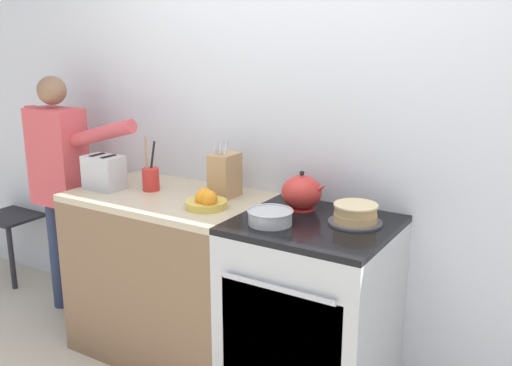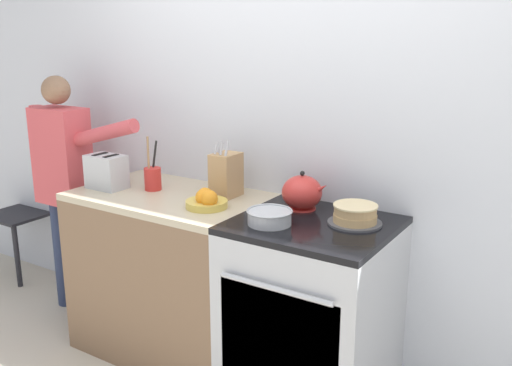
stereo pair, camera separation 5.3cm
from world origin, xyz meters
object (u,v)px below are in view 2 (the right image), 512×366
object	(u,v)px
stove_range	(311,314)
utensil_crock	(153,178)
dining_chair	(29,206)
tea_kettle	(302,193)
layer_cake	(355,215)
toaster	(106,172)
fruit_bowl	(206,200)
mixing_bowl	(270,217)
knife_block	(226,175)
person_baker	(64,176)

from	to	relation	value
stove_range	utensil_crock	distance (m)	1.13
dining_chair	utensil_crock	bearing A→B (deg)	-21.97
tea_kettle	dining_chair	size ratio (longest dim) A/B	0.27
layer_cake	toaster	xyz separation A→B (m)	(-1.40, -0.17, 0.05)
fruit_bowl	toaster	distance (m)	0.69
tea_kettle	mixing_bowl	xyz separation A→B (m)	(-0.02, -0.28, -0.05)
tea_kettle	stove_range	bearing A→B (deg)	-47.10
fruit_bowl	utensil_crock	bearing A→B (deg)	166.62
layer_cake	tea_kettle	size ratio (longest dim) A/B	1.02
mixing_bowl	toaster	size ratio (longest dim) A/B	0.92
tea_kettle	utensil_crock	bearing A→B (deg)	-171.28
tea_kettle	utensil_crock	xyz separation A→B (m)	(-0.85, -0.13, -0.02)
tea_kettle	toaster	size ratio (longest dim) A/B	1.06
layer_cake	knife_block	xyz separation A→B (m)	(-0.75, 0.05, 0.07)
toaster	person_baker	size ratio (longest dim) A/B	0.15
mixing_bowl	person_baker	world-z (taller)	person_baker
knife_block	tea_kettle	bearing A→B (deg)	2.07
layer_cake	mixing_bowl	size ratio (longest dim) A/B	1.17
stove_range	tea_kettle	xyz separation A→B (m)	(-0.14, 0.15, 0.54)
dining_chair	fruit_bowl	bearing A→B (deg)	-22.86
tea_kettle	person_baker	xyz separation A→B (m)	(-1.60, -0.12, -0.11)
utensil_crock	fruit_bowl	world-z (taller)	utensil_crock
utensil_crock	dining_chair	world-z (taller)	utensil_crock
stove_range	mixing_bowl	world-z (taller)	mixing_bowl
utensil_crock	stove_range	bearing A→B (deg)	-1.12
layer_cake	toaster	world-z (taller)	toaster
knife_block	stove_range	bearing A→B (deg)	-12.97
toaster	dining_chair	bearing A→B (deg)	163.85
layer_cake	knife_block	world-z (taller)	knife_block
person_baker	utensil_crock	bearing A→B (deg)	-12.01
stove_range	knife_block	bearing A→B (deg)	167.03
stove_range	mixing_bowl	xyz separation A→B (m)	(-0.16, -0.13, 0.49)
fruit_bowl	person_baker	world-z (taller)	person_baker
stove_range	mixing_bowl	bearing A→B (deg)	-140.31
fruit_bowl	dining_chair	size ratio (longest dim) A/B	0.24
tea_kettle	utensil_crock	distance (m)	0.86
knife_block	toaster	bearing A→B (deg)	-160.68
fruit_bowl	toaster	size ratio (longest dim) A/B	0.92
layer_cake	utensil_crock	xyz separation A→B (m)	(-1.16, -0.06, 0.03)
mixing_bowl	fruit_bowl	world-z (taller)	fruit_bowl
stove_range	layer_cake	xyz separation A→B (m)	(0.17, 0.08, 0.50)
dining_chair	mixing_bowl	bearing A→B (deg)	-22.14
knife_block	toaster	xyz separation A→B (m)	(-0.65, -0.23, -0.02)
knife_block	fruit_bowl	size ratio (longest dim) A/B	1.50
utensil_crock	fruit_bowl	bearing A→B (deg)	-13.38
utensil_crock	toaster	distance (m)	0.26
knife_block	fruit_bowl	distance (m)	0.24
person_baker	stove_range	bearing A→B (deg)	-12.21
layer_cake	person_baker	bearing A→B (deg)	-178.47
layer_cake	mixing_bowl	distance (m)	0.38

